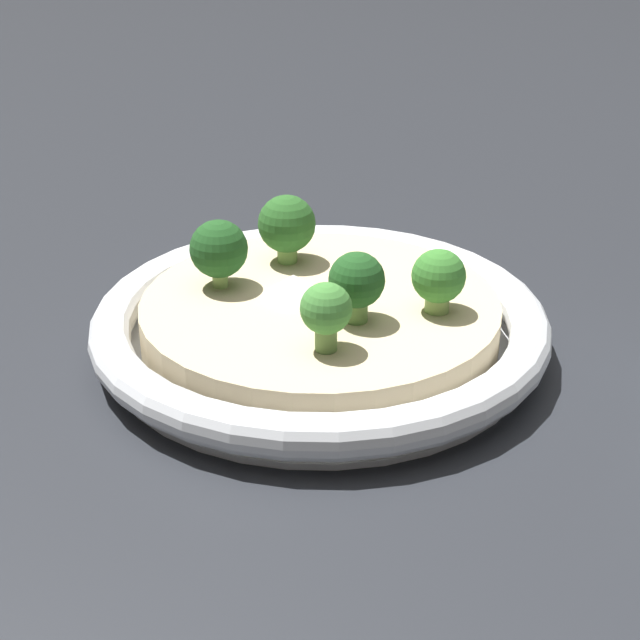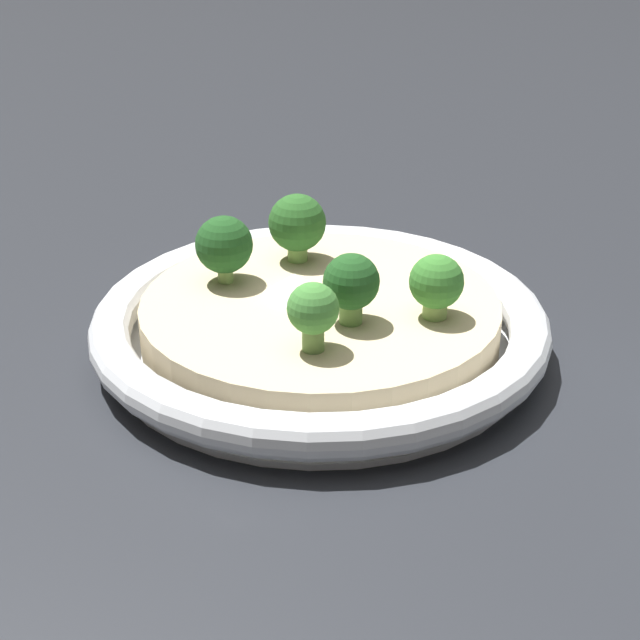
{
  "view_description": "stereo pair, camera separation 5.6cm",
  "coord_description": "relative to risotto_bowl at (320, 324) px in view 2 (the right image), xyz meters",
  "views": [
    {
      "loc": [
        -0.4,
        0.31,
        0.28
      ],
      "look_at": [
        0.0,
        0.0,
        0.02
      ],
      "focal_mm": 55.0,
      "sensor_mm": 36.0,
      "label": 1
    },
    {
      "loc": [
        -0.43,
        0.26,
        0.28
      ],
      "look_at": [
        0.0,
        0.0,
        0.02
      ],
      "focal_mm": 55.0,
      "sensor_mm": 36.0,
      "label": 2
    }
  ],
  "objects": [
    {
      "name": "risotto_bowl",
      "position": [
        0.0,
        0.0,
        0.0
      ],
      "size": [
        0.26,
        0.26,
        0.03
      ],
      "color": "silver",
      "rests_on": "ground_plane"
    },
    {
      "name": "broccoli_front_left",
      "position": [
        -0.05,
        -0.04,
        0.04
      ],
      "size": [
        0.03,
        0.03,
        0.04
      ],
      "color": "#84A856",
      "rests_on": "risotto_bowl"
    },
    {
      "name": "cheese_sprinkle",
      "position": [
        0.01,
        0.01,
        0.02
      ],
      "size": [
        0.04,
        0.04,
        0.01
      ],
      "color": "white",
      "rests_on": "risotto_bowl"
    },
    {
      "name": "broccoli_back_right",
      "position": [
        0.05,
        0.03,
        0.04
      ],
      "size": [
        0.03,
        0.03,
        0.04
      ],
      "color": "#84A856",
      "rests_on": "risotto_bowl"
    },
    {
      "name": "ground_plane",
      "position": [
        0.0,
        0.0,
        -0.02
      ],
      "size": [
        6.0,
        6.0,
        0.0
      ],
      "primitive_type": "plane",
      "color": "#23262B"
    },
    {
      "name": "broccoli_left",
      "position": [
        -0.03,
        -0.0,
        0.04
      ],
      "size": [
        0.03,
        0.03,
        0.04
      ],
      "color": "#668E47",
      "rests_on": "risotto_bowl"
    },
    {
      "name": "broccoli_back_left",
      "position": [
        -0.05,
        0.03,
        0.04
      ],
      "size": [
        0.03,
        0.03,
        0.04
      ],
      "color": "#668E47",
      "rests_on": "risotto_bowl"
    },
    {
      "name": "broccoli_right",
      "position": [
        0.06,
        -0.02,
        0.04
      ],
      "size": [
        0.04,
        0.04,
        0.04
      ],
      "color": "#759E4C",
      "rests_on": "risotto_bowl"
    }
  ]
}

